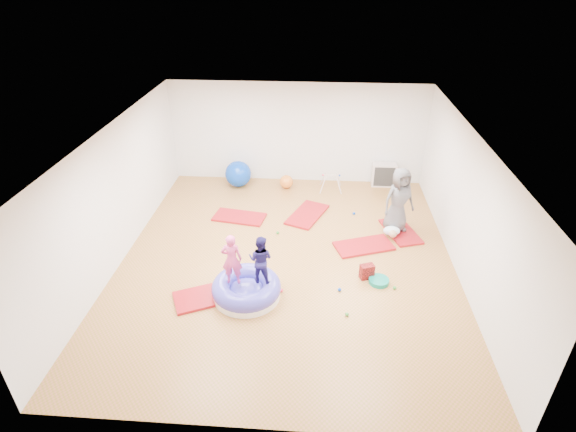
{
  "coord_description": "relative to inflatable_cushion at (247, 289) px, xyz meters",
  "views": [
    {
      "loc": [
        0.58,
        -7.82,
        5.61
      ],
      "look_at": [
        0.0,
        0.3,
        0.9
      ],
      "focal_mm": 28.0,
      "sensor_mm": 36.0,
      "label": 1
    }
  ],
  "objects": [
    {
      "name": "yellow_toy",
      "position": [
        -0.66,
        -0.25,
        -0.15
      ],
      "size": [
        0.2,
        0.2,
        0.03
      ],
      "primitive_type": "cylinder",
      "color": "yellow",
      "rests_on": "ground"
    },
    {
      "name": "child_pink",
      "position": [
        -0.24,
        -0.01,
        0.74
      ],
      "size": [
        0.39,
        0.26,
        1.03
      ],
      "primitive_type": "imported",
      "rotation": [
        0.0,
        0.0,
        3.18
      ],
      "color": "#DB4088",
      "rests_on": "inflatable_cushion"
    },
    {
      "name": "gym_mat_right",
      "position": [
        2.35,
        1.84,
        -0.13
      ],
      "size": [
        1.41,
        1.03,
        0.05
      ],
      "primitive_type": "cube",
      "rotation": [
        0.0,
        0.0,
        0.34
      ],
      "color": "#A11A0C",
      "rests_on": "ground"
    },
    {
      "name": "ball_pit_balls",
      "position": [
        1.68,
        1.03,
        -0.13
      ],
      "size": [
        2.86,
        3.77,
        0.07
      ],
      "color": "#348B30",
      "rests_on": "ground"
    },
    {
      "name": "infant",
      "position": [
        3.01,
        2.27,
        0.0
      ],
      "size": [
        0.38,
        0.39,
        0.22
      ],
      "color": "#CCECFE",
      "rests_on": "gym_mat_rear_right"
    },
    {
      "name": "cube_shelf",
      "position": [
        3.12,
        5.03,
        0.17
      ],
      "size": [
        0.65,
        0.32,
        0.65
      ],
      "color": "beige",
      "rests_on": "ground"
    },
    {
      "name": "gym_mat_rear_right",
      "position": [
        3.26,
        2.52,
        -0.14
      ],
      "size": [
        0.93,
        1.33,
        0.05
      ],
      "primitive_type": "cube",
      "rotation": [
        0.0,
        0.0,
        1.87
      ],
      "color": "#A11A0C",
      "rests_on": "ground"
    },
    {
      "name": "room",
      "position": [
        0.68,
        1.24,
        1.24
      ],
      "size": [
        7.01,
        8.01,
        2.81
      ],
      "color": "#AD6845",
      "rests_on": "ground"
    },
    {
      "name": "adult_caregiver",
      "position": [
        3.13,
        2.58,
        0.66
      ],
      "size": [
        0.88,
        0.74,
        1.54
      ],
      "primitive_type": "imported",
      "rotation": [
        0.0,
        0.0,
        0.4
      ],
      "color": "#4F5055",
      "rests_on": "gym_mat_rear_right"
    },
    {
      "name": "balance_disc",
      "position": [
        2.55,
        0.58,
        -0.12
      ],
      "size": [
        0.4,
        0.4,
        0.09
      ],
      "primitive_type": "cylinder",
      "color": "#0A7B69",
      "rests_on": "ground"
    },
    {
      "name": "backpack",
      "position": [
        2.32,
        0.72,
        -0.01
      ],
      "size": [
        0.31,
        0.25,
        0.31
      ],
      "primitive_type": "cube",
      "rotation": [
        0.0,
        0.0,
        0.34
      ],
      "color": "red",
      "rests_on": "ground"
    },
    {
      "name": "gym_mat_center_back",
      "position": [
        1.05,
        3.16,
        -0.13
      ],
      "size": [
        1.12,
        1.48,
        0.06
      ],
      "primitive_type": "cube",
      "rotation": [
        0.0,
        0.0,
        1.18
      ],
      "color": "#A11A0C",
      "rests_on": "ground"
    },
    {
      "name": "infant_play_gym",
      "position": [
        1.64,
        4.62,
        0.15
      ],
      "size": [
        0.61,
        0.58,
        0.47
      ],
      "rotation": [
        0.0,
        0.0,
        -0.3
      ],
      "color": "beige",
      "rests_on": "ground"
    },
    {
      "name": "inflatable_cushion",
      "position": [
        0.0,
        0.0,
        0.0
      ],
      "size": [
        1.32,
        1.32,
        0.41
      ],
      "rotation": [
        0.0,
        0.0,
        0.3
      ],
      "color": "white",
      "rests_on": "ground"
    },
    {
      "name": "exercise_ball_blue",
      "position": [
        -0.94,
        4.71,
        0.2
      ],
      "size": [
        0.73,
        0.73,
        0.73
      ],
      "primitive_type": "sphere",
      "color": "#093AB7",
      "rests_on": "ground"
    },
    {
      "name": "exercise_ball_orange",
      "position": [
        0.41,
        4.68,
        0.02
      ],
      "size": [
        0.37,
        0.37,
        0.37
      ],
      "primitive_type": "sphere",
      "color": "orange",
      "rests_on": "ground"
    },
    {
      "name": "gym_mat_mid_left",
      "position": [
        -0.63,
        2.91,
        -0.14
      ],
      "size": [
        1.34,
        0.83,
        0.05
      ],
      "primitive_type": "cube",
      "rotation": [
        0.0,
        0.0,
        -0.17
      ],
      "color": "#A11A0C",
      "rests_on": "ground"
    },
    {
      "name": "child_navy",
      "position": [
        0.28,
        0.07,
        0.7
      ],
      "size": [
        0.54,
        0.47,
        0.96
      ],
      "primitive_type": "imported",
      "rotation": [
        0.0,
        0.0,
        2.9
      ],
      "color": "navy",
      "rests_on": "inflatable_cushion"
    },
    {
      "name": "gym_mat_front_left",
      "position": [
        -0.7,
        -0.08,
        -0.13
      ],
      "size": [
        1.47,
        1.15,
        0.05
      ],
      "primitive_type": "cube",
      "rotation": [
        0.0,
        0.0,
        0.43
      ],
      "color": "#A11A0C",
      "rests_on": "ground"
    }
  ]
}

